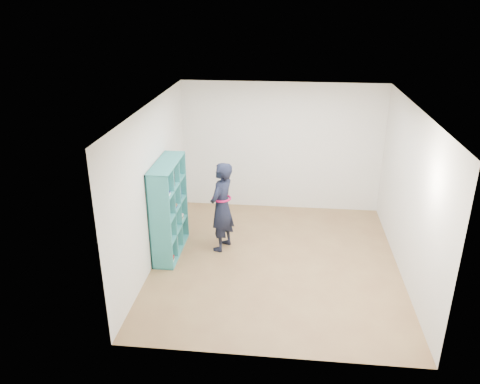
# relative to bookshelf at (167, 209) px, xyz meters

# --- Properties ---
(floor) EXTENTS (4.50, 4.50, 0.00)m
(floor) POSITION_rel_bookshelf_xyz_m (1.84, -0.16, -0.80)
(floor) COLOR brown
(floor) RESTS_ON ground
(ceiling) EXTENTS (4.50, 4.50, 0.00)m
(ceiling) POSITION_rel_bookshelf_xyz_m (1.84, -0.16, 1.80)
(ceiling) COLOR white
(ceiling) RESTS_ON wall_back
(wall_left) EXTENTS (0.02, 4.50, 2.60)m
(wall_left) POSITION_rel_bookshelf_xyz_m (-0.16, -0.16, 0.50)
(wall_left) COLOR silver
(wall_left) RESTS_ON floor
(wall_right) EXTENTS (0.02, 4.50, 2.60)m
(wall_right) POSITION_rel_bookshelf_xyz_m (3.84, -0.16, 0.50)
(wall_right) COLOR silver
(wall_right) RESTS_ON floor
(wall_back) EXTENTS (4.00, 0.02, 2.60)m
(wall_back) POSITION_rel_bookshelf_xyz_m (1.84, 2.09, 0.50)
(wall_back) COLOR silver
(wall_back) RESTS_ON floor
(wall_front) EXTENTS (4.00, 0.02, 2.60)m
(wall_front) POSITION_rel_bookshelf_xyz_m (1.84, -2.41, 0.50)
(wall_front) COLOR silver
(wall_front) RESTS_ON floor
(bookshelf) EXTENTS (0.36, 1.22, 1.63)m
(bookshelf) POSITION_rel_bookshelf_xyz_m (0.00, 0.00, 0.00)
(bookshelf) COLOR teal
(bookshelf) RESTS_ON floor
(person) EXTENTS (0.55, 0.67, 1.58)m
(person) POSITION_rel_bookshelf_xyz_m (0.89, 0.22, -0.01)
(person) COLOR black
(person) RESTS_ON floor
(smartphone) EXTENTS (0.01, 0.09, 0.13)m
(smartphone) POSITION_rel_bookshelf_xyz_m (0.78, 0.35, 0.10)
(smartphone) COLOR silver
(smartphone) RESTS_ON person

